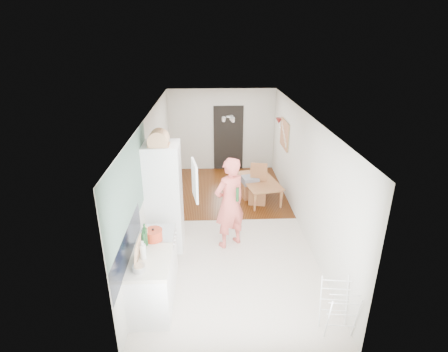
{
  "coord_description": "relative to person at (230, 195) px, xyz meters",
  "views": [
    {
      "loc": [
        -0.39,
        -6.85,
        3.99
      ],
      "look_at": [
        -0.08,
        0.2,
        1.1
      ],
      "focal_mm": 28.0,
      "sensor_mm": 36.0,
      "label": 1
    }
  ],
  "objects": [
    {
      "name": "bottle_a",
      "position": [
        -1.4,
        -1.46,
        -0.05
      ],
      "size": [
        0.07,
        0.07,
        0.26
      ],
      "primitive_type": "cylinder",
      "rotation": [
        0.0,
        0.0,
        -0.1
      ],
      "color": "#19421F",
      "rests_on": "worktop"
    },
    {
      "name": "pepper_mill_front",
      "position": [
        -1.4,
        -1.23,
        -0.08
      ],
      "size": [
        0.07,
        0.07,
        0.2
      ],
      "primitive_type": "cylinder",
      "rotation": [
        0.0,
        0.0,
        0.3
      ],
      "color": "tan",
      "rests_on": "worktop"
    },
    {
      "name": "fridge_door",
      "position": [
        -0.65,
        -0.29,
        0.45
      ],
      "size": [
        0.14,
        0.56,
        0.7
      ],
      "primitive_type": "cube",
      "rotation": [
        0.0,
        0.0,
        -1.4
      ],
      "color": "white",
      "rests_on": "room_shell"
    },
    {
      "name": "bottle_b",
      "position": [
        -1.39,
        -1.37,
        -0.03
      ],
      "size": [
        0.08,
        0.08,
        0.3
      ],
      "primitive_type": "cylinder",
      "rotation": [
        0.0,
        0.0,
        -0.25
      ],
      "color": "#19421F",
      "rests_on": "worktop"
    },
    {
      "name": "red_casserole",
      "position": [
        -1.29,
        -1.21,
        -0.1
      ],
      "size": [
        0.3,
        0.3,
        0.17
      ],
      "primitive_type": "cylinder",
      "rotation": [
        0.0,
        0.0,
        0.01
      ],
      "color": "red",
      "rests_on": "cooker_top"
    },
    {
      "name": "worktop",
      "position": [
        -1.29,
        -1.76,
        -0.21
      ],
      "size": [
        0.62,
        0.92,
        0.06
      ],
      "primitive_type": "cube",
      "color": "beige",
      "rests_on": "room_shell"
    },
    {
      "name": "dining_table",
      "position": [
        0.91,
        2.1,
        -0.88
      ],
      "size": [
        0.94,
        1.37,
        0.44
      ],
      "primitive_type": "imported",
      "rotation": [
        0.0,
        0.0,
        1.78
      ],
      "color": "olive",
      "rests_on": "floor"
    },
    {
      "name": "wood_floor_overlay",
      "position": [
        0.01,
        2.64,
        -1.1
      ],
      "size": [
        3.2,
        3.3,
        0.01
      ],
      "primitive_type": "cube",
      "color": "#5D3011",
      "rests_on": "room_shell"
    },
    {
      "name": "drying_rack",
      "position": [
        1.39,
        -2.31,
        -0.7
      ],
      "size": [
        0.45,
        0.42,
        0.8
      ],
      "primitive_type": null,
      "rotation": [
        0.0,
        0.0,
        -0.13
      ],
      "color": "white",
      "rests_on": "floor"
    },
    {
      "name": "fridge_housing",
      "position": [
        -1.26,
        0.01,
        -0.03
      ],
      "size": [
        0.66,
        0.66,
        2.15
      ],
      "primitive_type": "cube",
      "color": "white",
      "rests_on": "room_shell"
    },
    {
      "name": "doorway_recess",
      "position": [
        0.21,
        4.27,
        -0.1
      ],
      "size": [
        0.9,
        0.04,
        2.0
      ],
      "primitive_type": "cube",
      "color": "black",
      "rests_on": "room_shell"
    },
    {
      "name": "sage_wall_panel",
      "position": [
        -1.58,
        -1.21,
        0.75
      ],
      "size": [
        0.02,
        3.0,
        1.3
      ],
      "primitive_type": "cube",
      "color": "slate",
      "rests_on": "room_shell"
    },
    {
      "name": "base_cabinet",
      "position": [
        -1.29,
        -1.76,
        -0.67
      ],
      "size": [
        0.6,
        0.9,
        0.86
      ],
      "primitive_type": "cube",
      "color": "white",
      "rests_on": "room_shell"
    },
    {
      "name": "chopping_boards",
      "position": [
        -1.42,
        -1.84,
        0.02
      ],
      "size": [
        0.09,
        0.3,
        0.4
      ],
      "primitive_type": null,
      "rotation": [
        0.0,
        0.0,
        0.15
      ],
      "color": "tan",
      "rests_on": "worktop"
    },
    {
      "name": "pepper_mill_back",
      "position": [
        -1.39,
        -1.28,
        -0.07
      ],
      "size": [
        0.07,
        0.07,
        0.23
      ],
      "primitive_type": "cylinder",
      "rotation": [
        0.0,
        0.0,
        0.03
      ],
      "color": "tan",
      "rests_on": "worktop"
    },
    {
      "name": "floor",
      "position": [
        0.01,
        0.79,
        -1.1
      ],
      "size": [
        3.2,
        7.0,
        0.01
      ],
      "primitive_type": "cube",
      "color": "beige",
      "rests_on": "ground"
    },
    {
      "name": "stool",
      "position": [
        0.63,
        2.11,
        -0.89
      ],
      "size": [
        0.37,
        0.37,
        0.42
      ],
      "primitive_type": null,
      "rotation": [
        0.0,
        0.0,
        0.18
      ],
      "color": "olive",
      "rests_on": "floor"
    },
    {
      "name": "held_bottle",
      "position": [
        0.13,
        -0.17,
        0.09
      ],
      "size": [
        0.06,
        0.06,
        0.27
      ],
      "primitive_type": "cylinder",
      "color": "#19421F",
      "rests_on": "person"
    },
    {
      "name": "bread_bin",
      "position": [
        -1.27,
        -0.09,
        1.15
      ],
      "size": [
        0.39,
        0.38,
        0.2
      ],
      "primitive_type": null,
      "rotation": [
        0.0,
        0.0,
        -0.05
      ],
      "color": "tan",
      "rests_on": "fridge_housing"
    },
    {
      "name": "pinboard_frame",
      "position": [
        1.58,
        2.69,
        0.45
      ],
      "size": [
        0.0,
        0.94,
        0.74
      ],
      "primitive_type": "cube",
      "color": "olive",
      "rests_on": "room_shell"
    },
    {
      "name": "room_shell",
      "position": [
        0.01,
        0.79,
        0.15
      ],
      "size": [
        3.2,
        7.0,
        2.5
      ],
      "primitive_type": null,
      "color": "beige",
      "rests_on": "ground"
    },
    {
      "name": "wall_sconce",
      "position": [
        1.55,
        3.34,
        0.65
      ],
      "size": [
        0.18,
        0.18,
        0.16
      ],
      "primitive_type": "cone",
      "color": "maroon",
      "rests_on": "room_shell"
    },
    {
      "name": "dining_chair",
      "position": [
        0.82,
        1.85,
        -0.6
      ],
      "size": [
        0.49,
        0.49,
        1.0
      ],
      "primitive_type": null,
      "rotation": [
        0.0,
        0.0,
        -0.2
      ],
      "color": "olive",
      "rests_on": "floor"
    },
    {
      "name": "person",
      "position": [
        0.0,
        0.0,
        0.0
      ],
      "size": [
        0.96,
        0.88,
        2.21
      ],
      "primitive_type": "imported",
      "rotation": [
        0.0,
        0.0,
        3.71
      ],
      "color": "#D65B51",
      "rests_on": "floor"
    },
    {
      "name": "tile_splashback",
      "position": [
        -1.57,
        -1.76,
        0.05
      ],
      "size": [
        0.02,
        1.9,
        0.5
      ],
      "primitive_type": "cube",
      "color": "black",
      "rests_on": "room_shell"
    },
    {
      "name": "pinboard",
      "position": [
        1.59,
        2.69,
        0.45
      ],
      "size": [
        0.03,
        0.9,
        0.7
      ],
      "primitive_type": "cube",
      "color": "tan",
      "rests_on": "room_shell"
    },
    {
      "name": "cooker_top",
      "position": [
        -1.29,
        -1.01,
        -0.2
      ],
      "size": [
        0.6,
        0.6,
        0.04
      ],
      "primitive_type": "cube",
      "color": "silver",
      "rests_on": "room_shell"
    },
    {
      "name": "fridge_interior",
      "position": [
        -0.95,
        0.01,
        0.45
      ],
      "size": [
        0.02,
        0.52,
        0.66
      ],
      "primitive_type": "cube",
      "color": "white",
      "rests_on": "room_shell"
    },
    {
      "name": "steel_pan",
      "position": [
        -1.38,
        -2.01,
        -0.14
      ],
      "size": [
        0.19,
        0.19,
        0.09
      ],
      "primitive_type": "cylinder",
      "rotation": [
        0.0,
        0.0,
        -0.06
      ],
      "color": "silver",
      "rests_on": "worktop"
    },
    {
      "name": "range_cooker",
      "position": [
        -1.29,
        -1.01,
        -0.66
      ],
      "size": [
        0.6,
        0.6,
        0.88
      ],
      "primitive_type": "cube",
      "color": "white",
      "rests_on": "room_shell"
    },
    {
      "name": "grey_drape",
      "position": [
        0.65,
        2.12,
        -0.59
      ],
      "size": [
        0.46,
        0.46,
        0.17
      ],
      "primitive_type": "cube",
      "rotation": [
        0.0,
        0.0,
        0.22
      ],
      "color": "gray",
      "rests_on": "stool"
    },
    {
      "name": "bottle_c",
      "position": [
        -1.37,
        -1.71,
        -0.07
      ],
      "size": [
        0.11,
        0.11,
        0.23
      ],
      "primitive_type": "cylinder",
      "rotation": [
        0.0,
        0.0,
        -0.21
      ],
      "color": "beige",
      "rests_on": "worktop"
    }
  ]
}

